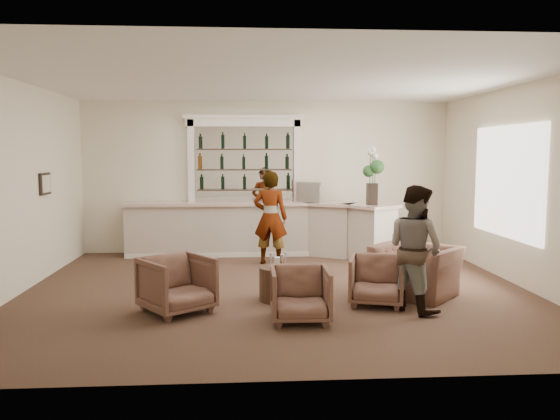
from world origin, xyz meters
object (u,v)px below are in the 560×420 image
Objects in this scene: sommelier at (270,218)px; armchair_left at (177,284)px; armchair_right at (376,280)px; armchair_far at (416,270)px; cocktail_table at (279,283)px; bar_counter at (261,229)px; flower_vase at (372,173)px; guest at (415,248)px; espresso_machine at (309,192)px; armchair_center at (300,295)px.

sommelier is 3.57m from armchair_left.
armchair_right is 0.66× the size of armchair_far.
armchair_far reaches higher than cocktail_table.
sommelier is at bearing 173.59° from armchair_far.
bar_counter is 4.12m from armchair_far.
bar_counter is 4.94× the size of flower_vase.
guest reaches higher than bar_counter.
guest reaches higher than espresso_machine.
armchair_left reaches higher than cocktail_table.
guest reaches higher than armchair_far.
armchair_left is at bearing 78.93° from sommelier.
guest is 2.25× the size of armchair_right.
espresso_machine reaches higher than armchair_far.
armchair_left is (-1.44, -0.55, 0.14)m from cocktail_table.
bar_counter reaches higher than armchair_far.
espresso_machine reaches higher than cocktail_table.
armchair_right is 0.67× the size of flower_vase.
espresso_machine is (-0.51, 3.94, 1.00)m from armchair_right.
flower_vase reaches higher than sommelier.
sommelier is at bearing -173.90° from flower_vase.
cocktail_table is at bearing -87.38° from bar_counter.
armchair_center is at bearing 71.59° from guest.
flower_vase reaches higher than armchair_far.
armchair_center is 1.57× the size of espresso_machine.
cocktail_table is 3.88m from espresso_machine.
sommelier is 3.77m from armchair_center.
armchair_left reaches higher than armchair_right.
guest is at bearing 131.84° from sommelier.
armchair_center is 0.67× the size of flower_vase.
sommelier is at bearing -79.73° from bar_counter.
armchair_center is at bearing -115.26° from flower_vase.
flower_vase reaches higher than armchair_right.
armchair_center is at bearing -104.43° from armchair_far.
armchair_left is at bearing -159.23° from cocktail_table.
armchair_right is at bearing -102.93° from armchair_far.
sommelier is at bearing 130.24° from armchair_right.
armchair_far is at bearing 143.33° from sommelier.
bar_counter is 4.65m from armchair_center.
sommelier is 1.59× the size of flower_vase.
armchair_left is 5.11m from flower_vase.
armchair_left is (-1.28, -4.13, -0.18)m from bar_counter.
armchair_right is at bearing 127.82° from sommelier.
bar_counter is 2.63m from flower_vase.
armchair_center is at bearing -54.56° from armchair_left.
armchair_far is at bearing 49.23° from armchair_right.
bar_counter is 4.70m from guest.
guest is at bearing -64.79° from bar_counter.
flower_vase reaches higher than espresso_machine.
guest is 3.31m from armchair_left.
guest reaches higher than armchair_center.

